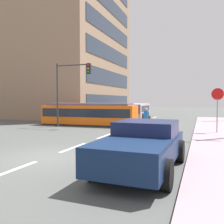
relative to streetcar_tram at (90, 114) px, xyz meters
The scene contains 14 objects.
ground_plane 4.16m from the streetcar_tram, 23.48° to the right, with size 120.00×120.00×0.00m, color #4E514E.
sidewalk_curb_right 11.94m from the streetcar_tram, 28.11° to the right, with size 3.20×36.00×0.14m, color #A3858D.
lane_stripe_0 14.14m from the streetcar_tram, 74.80° to the right, with size 0.16×2.40×0.01m, color silver.
lane_stripe_1 10.34m from the streetcar_tram, 68.95° to the right, with size 0.16×2.40×0.01m, color silver.
lane_stripe_2 6.79m from the streetcar_tram, 56.60° to the right, with size 0.16×2.40×0.01m, color silver.
lane_stripe_3 7.12m from the streetcar_tram, 58.36° to the left, with size 0.16×2.40×0.01m, color silver.
lane_stripe_4 12.60m from the streetcar_tram, 72.88° to the left, with size 0.16×2.40×0.01m, color silver.
corner_building 17.87m from the streetcar_tram, 130.70° to the left, with size 15.01×17.64×22.40m.
streetcar_tram is the anchor object (origin of this frame).
city_bus 7.48m from the streetcar_tram, 72.40° to the left, with size 2.71×5.68×1.81m.
pedestrian_crossing 5.73m from the streetcar_tram, 17.10° to the right, with size 0.51×0.36×1.67m.
pickup_truck_parked 14.28m from the streetcar_tram, 57.82° to the right, with size 2.39×5.06×1.55m.
stop_sign 10.68m from the streetcar_tram, 13.40° to the right, with size 0.76×0.07×2.88m.
traffic_light_mast 3.47m from the streetcar_tram, 110.61° to the right, with size 3.12×0.33×5.28m.
Camera 1 is at (5.66, -8.16, 2.26)m, focal length 39.32 mm.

